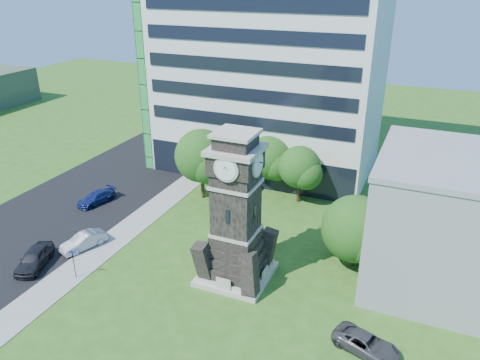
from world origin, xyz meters
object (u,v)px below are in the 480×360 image
at_px(car_street_north, 96,198).
at_px(car_east_lot, 366,344).
at_px(clock_tower, 236,218).
at_px(car_street_mid, 84,241).
at_px(park_bench, 239,281).
at_px(car_street_south, 34,258).
at_px(street_sign, 73,261).

height_order(car_street_north, car_east_lot, car_street_north).
height_order(clock_tower, car_street_north, clock_tower).
relative_size(car_street_mid, park_bench, 2.11).
bearing_deg(car_east_lot, car_street_mid, 101.91).
height_order(clock_tower, car_street_mid, clock_tower).
bearing_deg(car_east_lot, clock_tower, 87.10).
height_order(car_street_south, car_street_mid, car_street_south).
xyz_separation_m(car_street_north, park_bench, (19.63, -7.27, -0.09)).
relative_size(car_street_south, park_bench, 2.35).
bearing_deg(car_street_mid, street_sign, -38.38).
bearing_deg(street_sign, car_street_north, 105.76).
bearing_deg(car_street_south, park_bench, -5.89).
bearing_deg(park_bench, car_street_mid, -159.16).
bearing_deg(car_east_lot, car_street_south, 110.53).
distance_m(clock_tower, car_street_south, 17.44).
distance_m(car_street_south, car_street_north, 11.81).
xyz_separation_m(car_street_mid, park_bench, (14.88, 0.30, -0.15)).
height_order(park_bench, street_sign, street_sign).
bearing_deg(street_sign, clock_tower, 8.16).
relative_size(clock_tower, car_street_south, 2.68).
bearing_deg(park_bench, car_street_north, 179.36).
bearing_deg(car_street_mid, car_street_north, 141.62).
relative_size(car_street_north, car_east_lot, 0.98).
xyz_separation_m(clock_tower, car_east_lot, (11.01, -4.23, -4.67)).
bearing_deg(car_street_north, car_east_lot, -4.17).
distance_m(car_street_south, car_street_mid, 4.28).
bearing_deg(clock_tower, car_street_south, -161.42).
bearing_deg(clock_tower, car_east_lot, -21.02).
xyz_separation_m(park_bench, street_sign, (-12.47, -4.14, 1.09)).
distance_m(clock_tower, car_street_north, 20.37).
bearing_deg(car_street_south, street_sign, -19.55).
xyz_separation_m(clock_tower, car_street_mid, (-14.13, -1.50, -4.60)).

